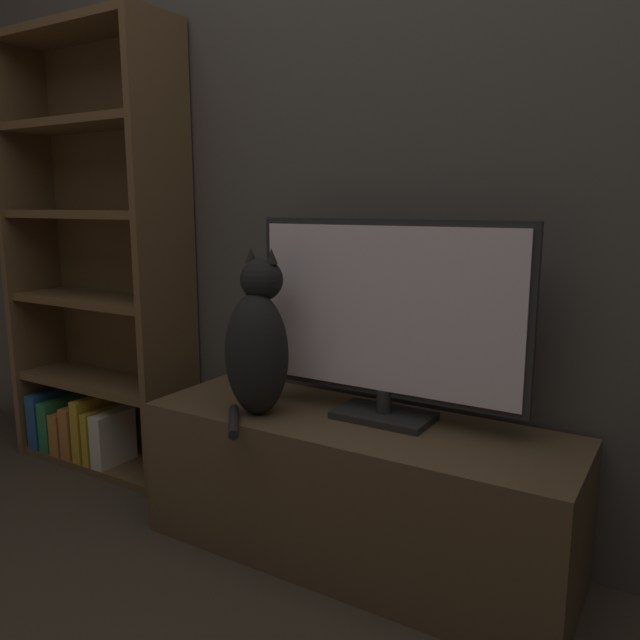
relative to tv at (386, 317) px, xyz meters
name	(u,v)px	position (x,y,z in m)	size (l,w,h in m)	color
wall_back	(398,118)	(-0.07, 0.20, 0.57)	(4.80, 0.05, 2.60)	#47423D
tv_stand	(354,489)	(-0.07, -0.06, -0.52)	(1.27, 0.42, 0.43)	brown
tv	(386,317)	(0.00, 0.00, 0.00)	(0.82, 0.17, 0.57)	black
cat	(258,345)	(-0.34, -0.15, -0.09)	(0.20, 0.32, 0.49)	black
bookshelf	(101,280)	(-1.27, 0.06, 0.02)	(0.79, 0.28, 1.69)	brown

